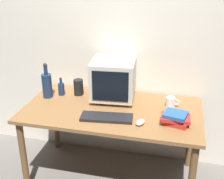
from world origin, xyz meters
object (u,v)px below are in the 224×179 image
keyboard (106,117)px  bottle_tall (47,85)px  crt_monitor (113,79)px  metal_canister (78,87)px  mug (171,102)px  book_stack (176,118)px  bottle_short (61,88)px  computer_mouse (140,122)px

keyboard → bottle_tall: (-0.64, 0.28, 0.11)m
crt_monitor → bottle_tall: 0.62m
metal_canister → mug: bearing=-4.1°
keyboard → book_stack: bearing=-1.8°
crt_monitor → book_stack: size_ratio=1.82×
crt_monitor → bottle_short: crt_monitor is taller
computer_mouse → metal_canister: bearing=167.4°
bottle_tall → bottle_short: bearing=35.0°
bottle_tall → metal_canister: 0.29m
computer_mouse → bottle_short: (-0.81, 0.38, 0.05)m
bottle_short → metal_canister: bottle_short is taller
mug → metal_canister: (-0.87, 0.06, 0.03)m
keyboard → computer_mouse: size_ratio=4.20×
bottle_short → mug: bearing=-1.1°
bottle_short → crt_monitor: bearing=3.6°
keyboard → metal_canister: size_ratio=2.80×
bottle_tall → bottle_short: 0.14m
mug → metal_canister: metal_canister is taller
bottle_tall → bottle_short: (0.11, 0.07, -0.06)m
crt_monitor → keyboard: (0.03, -0.39, -0.18)m
book_stack → mug: 0.30m
keyboard → bottle_tall: size_ratio=1.27×
computer_mouse → mug: size_ratio=0.83×
crt_monitor → book_stack: 0.69m
keyboard → mug: 0.60m
crt_monitor → bottle_tall: size_ratio=1.25×
crt_monitor → book_stack: bearing=-30.7°
mug → bottle_short: bearing=178.9°
mug → metal_canister: 0.87m
mug → bottle_tall: bearing=-177.2°
bottle_tall → book_stack: size_ratio=1.45×
bottle_short → computer_mouse: bearing=-25.3°
book_stack → metal_canister: size_ratio=1.53×
bottle_short → bottle_tall: bearing=-145.0°
crt_monitor → metal_canister: size_ratio=2.78×
keyboard → crt_monitor: bearing=88.3°
mug → crt_monitor: bearing=174.5°
keyboard → mug: mug is taller
metal_canister → bottle_short: bearing=-164.4°
bottle_short → book_stack: bottle_short is taller
book_stack → metal_canister: (-0.92, 0.36, 0.03)m
computer_mouse → book_stack: 0.28m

